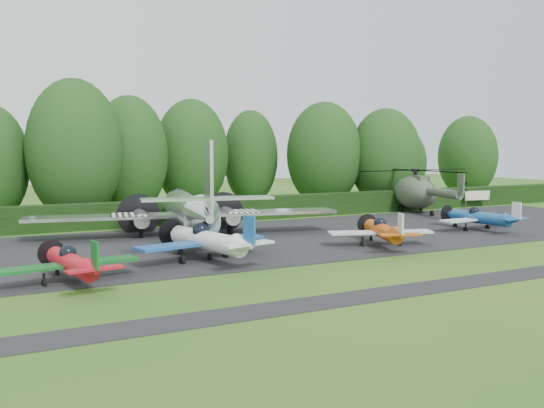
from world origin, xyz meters
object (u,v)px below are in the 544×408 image
light_plane_white (207,240)px  light_plane_blue (480,217)px  light_plane_red (72,263)px  transport_plane (190,211)px  sign_board (477,196)px  helicopter (416,189)px  light_plane_orange (382,231)px

light_plane_white → light_plane_blue: size_ratio=1.20×
light_plane_red → transport_plane: bearing=55.8°
sign_board → helicopter: bearing=177.0°
light_plane_blue → helicopter: (4.35, 12.32, 1.22)m
sign_board → light_plane_red: bearing=-166.3°
light_plane_white → light_plane_blue: 22.93m
transport_plane → light_plane_blue: size_ratio=3.19×
helicopter → light_plane_white: bearing=-166.2°
transport_plane → light_plane_white: (-1.99, -8.27, -0.70)m
light_plane_red → light_plane_blue: bearing=16.2°
transport_plane → light_plane_blue: bearing=-28.3°
light_plane_blue → sign_board: bearing=47.9°
light_plane_blue → light_plane_red: bearing=-168.5°
light_plane_white → light_plane_orange: (11.70, -0.46, -0.17)m
transport_plane → light_plane_orange: (9.70, -8.73, -0.88)m
light_plane_red → light_plane_orange: size_ratio=0.97×
transport_plane → light_plane_blue: 21.76m
light_plane_blue → sign_board: 18.74m
transport_plane → light_plane_orange: bearing=-53.7°
transport_plane → light_plane_red: bearing=-144.2°
light_plane_red → helicopter: 38.51m
transport_plane → light_plane_red: transport_plane is taller
light_plane_white → sign_board: size_ratio=2.66×
light_plane_white → light_plane_blue: (22.83, 2.09, -0.21)m
light_plane_white → light_plane_orange: light_plane_white is taller
light_plane_orange → sign_board: size_ratio=2.29×
transport_plane → light_plane_white: bearing=-115.3°
light_plane_orange → transport_plane: bearing=118.3°
light_plane_orange → helicopter: helicopter is taller
light_plane_orange → light_plane_red: bearing=165.3°
light_plane_orange → helicopter: 21.50m
light_plane_orange → light_plane_white: bearing=158.0°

